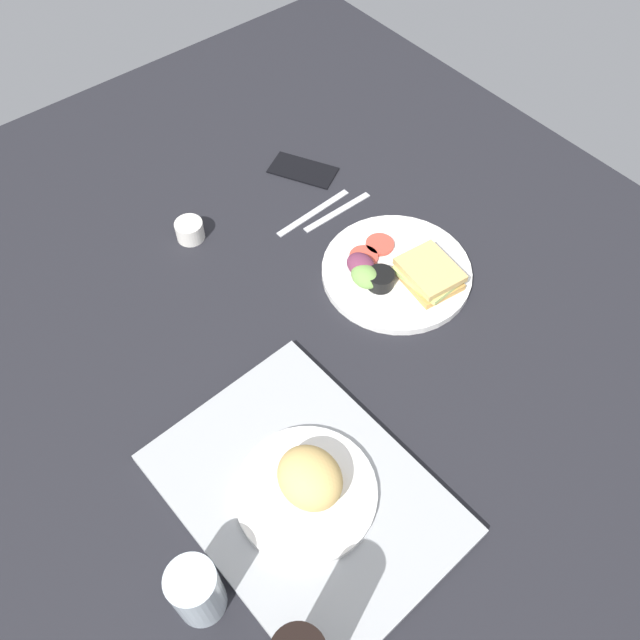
{
  "coord_description": "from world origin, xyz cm",
  "views": [
    {
      "loc": [
        -50.54,
        45.91,
        97.9
      ],
      "look_at": [
        2.0,
        3.0,
        4.0
      ],
      "focal_mm": 36.93,
      "sensor_mm": 36.0,
      "label": 1
    }
  ],
  "objects": [
    {
      "name": "plate_with_salad",
      "position": [
        2.72,
        -16.73,
        1.7
      ],
      "size": [
        28.82,
        28.82,
        5.4
      ],
      "color": "white",
      "rests_on": "ground_plane"
    },
    {
      "name": "serving_tray",
      "position": [
        -20.12,
        24.21,
        0.8
      ],
      "size": [
        46.32,
        34.82,
        1.6
      ],
      "primitive_type": "cube",
      "rotation": [
        0.0,
        0.0,
        0.04
      ],
      "color": "#9EA0A3",
      "rests_on": "ground_plane"
    },
    {
      "name": "fork",
      "position": [
        23.38,
        -19.14,
        0.25
      ],
      "size": [
        1.46,
        17.01,
        0.5
      ],
      "primitive_type": "cube",
      "rotation": [
        0.0,
        0.0,
        1.57
      ],
      "color": "#B7B7BC",
      "rests_on": "ground_plane"
    },
    {
      "name": "knife",
      "position": [
        26.38,
        -15.14,
        0.25
      ],
      "size": [
        2.42,
        19.05,
        0.5
      ],
      "primitive_type": "cube",
      "rotation": [
        0.0,
        0.0,
        1.62
      ],
      "color": "#B7B7BC",
      "rests_on": "ground_plane"
    },
    {
      "name": "bread_plate_near",
      "position": [
        -20.58,
        23.75,
        4.49
      ],
      "size": [
        21.61,
        21.61,
        8.57
      ],
      "color": "white",
      "rests_on": "serving_tray"
    },
    {
      "name": "ground_plane",
      "position": [
        0.0,
        0.0,
        -1.5
      ],
      "size": [
        190.0,
        150.0,
        3.0
      ],
      "primitive_type": "cube",
      "color": "black"
    },
    {
      "name": "drinking_glass",
      "position": [
        -23.19,
        44.78,
        5.94
      ],
      "size": [
        6.91,
        6.91,
        11.87
      ],
      "primitive_type": "cylinder",
      "color": "silver",
      "rests_on": "ground_plane"
    },
    {
      "name": "espresso_cup",
      "position": [
        36.72,
        8.27,
        2.0
      ],
      "size": [
        5.6,
        5.6,
        4.0
      ],
      "primitive_type": "cylinder",
      "color": "silver",
      "rests_on": "ground_plane"
    },
    {
      "name": "cell_phone",
      "position": [
        37.97,
        -21.53,
        0.4
      ],
      "size": [
        16.09,
        13.16,
        0.8
      ],
      "primitive_type": "cube",
      "rotation": [
        0.0,
        0.0,
        0.49
      ],
      "color": "black",
      "rests_on": "ground_plane"
    }
  ]
}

